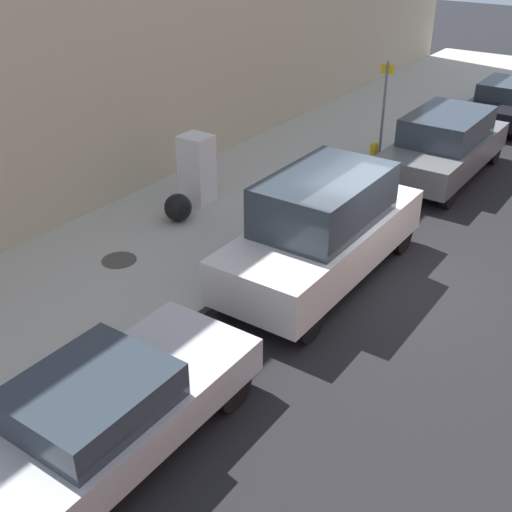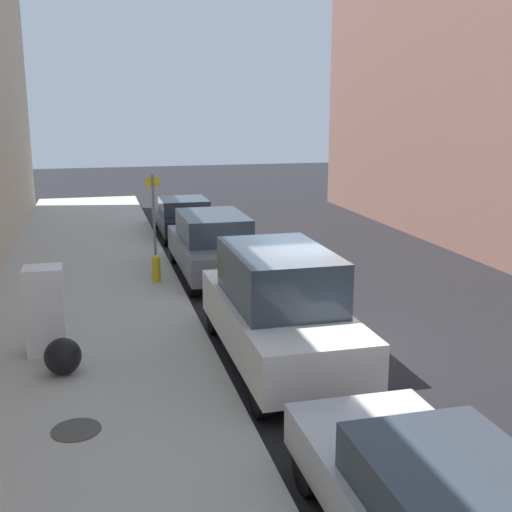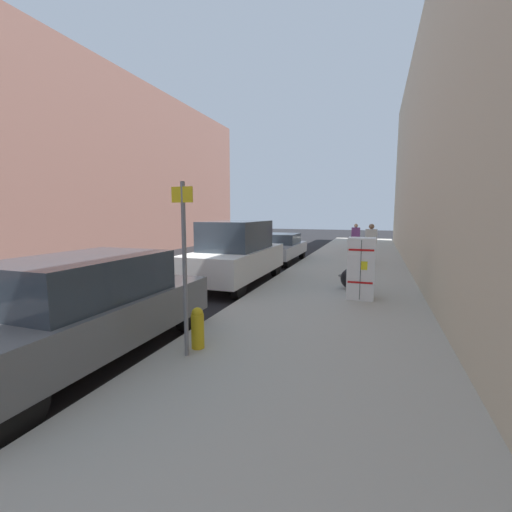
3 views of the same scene
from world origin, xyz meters
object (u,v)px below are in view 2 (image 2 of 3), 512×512
object	(u,v)px
discarded_refrigerator	(45,310)
parked_van_white	(279,308)
parked_sedan_dark	(183,216)
fire_hydrant	(156,268)
parked_sedan_silver	(438,511)
street_sign_post	(154,221)
trash_bag	(63,356)
parked_suv_gray	(213,244)

from	to	relation	value
discarded_refrigerator	parked_van_white	size ratio (longest dim) A/B	0.32
parked_van_white	parked_sedan_dark	world-z (taller)	parked_van_white
fire_hydrant	parked_sedan_silver	world-z (taller)	parked_sedan_silver
discarded_refrigerator	parked_sedan_dark	world-z (taller)	discarded_refrigerator
discarded_refrigerator	parked_sedan_silver	size ratio (longest dim) A/B	0.37
parked_sedan_silver	street_sign_post	bearing A→B (deg)	97.95
discarded_refrigerator	parked_sedan_silver	xyz separation A→B (m)	(4.12, -6.89, -0.24)
discarded_refrigerator	trash_bag	size ratio (longest dim) A/B	2.59
fire_hydrant	parked_sedan_dark	world-z (taller)	parked_sedan_dark
parked_suv_gray	street_sign_post	bearing A→B (deg)	-165.45
street_sign_post	parked_suv_gray	xyz separation A→B (m)	(1.64, 0.42, -0.79)
discarded_refrigerator	street_sign_post	size ratio (longest dim) A/B	0.59
parked_sedan_silver	parked_sedan_dark	size ratio (longest dim) A/B	0.96
parked_sedan_silver	parked_van_white	distance (m)	5.66
fire_hydrant	trash_bag	world-z (taller)	fire_hydrant
parked_sedan_silver	parked_van_white	xyz separation A→B (m)	(0.00, 5.65, 0.35)
street_sign_post	parked_van_white	size ratio (longest dim) A/B	0.55
street_sign_post	discarded_refrigerator	bearing A→B (deg)	-117.25
fire_hydrant	parked_suv_gray	xyz separation A→B (m)	(1.66, 0.75, 0.39)
fire_hydrant	parked_sedan_dark	bearing A→B (deg)	76.23
trash_bag	parked_suv_gray	bearing A→B (deg)	59.05
discarded_refrigerator	fire_hydrant	size ratio (longest dim) A/B	2.31
parked_sedan_silver	parked_suv_gray	bearing A→B (deg)	90.00
fire_hydrant	parked_van_white	size ratio (longest dim) A/B	0.14
street_sign_post	parked_sedan_dark	xyz separation A→B (m)	(1.64, 6.43, -0.99)
fire_hydrant	parked_sedan_silver	xyz separation A→B (m)	(1.66, -11.37, 0.22)
trash_bag	parked_sedan_dark	bearing A→B (deg)	72.88
parked_sedan_dark	parked_van_white	bearing A→B (deg)	-90.00
street_sign_post	parked_van_white	world-z (taller)	street_sign_post
parked_suv_gray	fire_hydrant	bearing A→B (deg)	-155.50
parked_van_white	parked_suv_gray	xyz separation A→B (m)	(-0.00, 6.48, -0.17)
fire_hydrant	trash_bag	distance (m)	5.98
parked_sedan_dark	parked_suv_gray	bearing A→B (deg)	-90.00
fire_hydrant	trash_bag	bearing A→B (deg)	-111.01
trash_bag	parked_sedan_silver	world-z (taller)	parked_sedan_silver
fire_hydrant	discarded_refrigerator	bearing A→B (deg)	-118.73
parked_sedan_dark	street_sign_post	bearing A→B (deg)	-104.27
fire_hydrant	trash_bag	xyz separation A→B (m)	(-2.14, -5.58, -0.05)
parked_sedan_silver	parked_suv_gray	distance (m)	12.13
parked_sedan_dark	parked_sedan_silver	bearing A→B (deg)	-90.00
fire_hydrant	parked_sedan_dark	xyz separation A→B (m)	(1.66, 6.76, 0.19)
discarded_refrigerator	fire_hydrant	distance (m)	5.14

